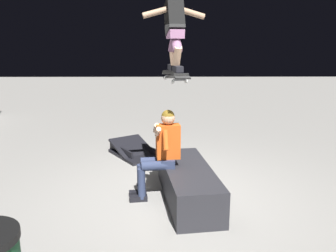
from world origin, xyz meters
TOP-DOWN VIEW (x-y plane):
  - ground_plane at (0.00, 0.00)m, footprint 40.00×40.00m
  - ledge_box_main at (-0.13, -0.17)m, footprint 1.96×0.90m
  - person_sitting_on_ledge at (-0.05, 0.22)m, footprint 0.60×0.78m
  - skateboard at (0.04, 0.02)m, footprint 1.04×0.38m
  - skater_airborne at (0.09, 0.03)m, footprint 0.63×0.89m
  - kicker_ramp at (1.94, 0.76)m, footprint 1.31×1.21m

SIDE VIEW (x-z plane):
  - ground_plane at x=0.00m, z-range 0.00..0.00m
  - kicker_ramp at x=1.94m, z-range -0.13..0.26m
  - ledge_box_main at x=-0.13m, z-range 0.00..0.49m
  - person_sitting_on_ledge at x=-0.05m, z-range 0.08..1.40m
  - skateboard at x=0.04m, z-range 1.72..1.87m
  - skater_airborne at x=0.09m, z-range 1.92..3.04m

